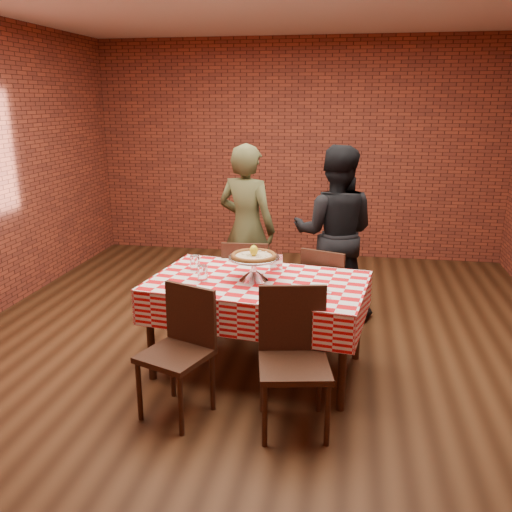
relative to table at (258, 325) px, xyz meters
name	(u,v)px	position (x,y,z in m)	size (l,w,h in m)	color
ground	(260,343)	(-0.06, 0.46, -0.38)	(6.00, 6.00, 0.00)	black
back_wall	(297,150)	(-0.06, 3.46, 1.08)	(5.50, 5.50, 0.00)	maroon
table	(258,325)	(0.00, 0.00, 0.00)	(1.63, 0.98, 0.75)	#341B10
tablecloth	(258,297)	(0.00, 0.00, 0.24)	(1.67, 1.02, 0.28)	red
pizza_stand	(254,268)	(-0.04, 0.01, 0.47)	(0.41, 0.41, 0.18)	silver
pizza	(254,256)	(-0.04, 0.01, 0.57)	(0.35, 0.35, 0.03)	beige
lemon	(254,250)	(-0.04, 0.01, 0.62)	(0.06, 0.06, 0.08)	yellow
water_glass_left	(203,273)	(-0.42, -0.09, 0.44)	(0.08, 0.08, 0.12)	white
water_glass_right	(195,263)	(-0.55, 0.16, 0.44)	(0.08, 0.08, 0.12)	white
side_plate	(319,290)	(0.48, -0.15, 0.39)	(0.15, 0.15, 0.01)	white
sweetener_packet_a	(328,297)	(0.55, -0.29, 0.39)	(0.05, 0.04, 0.01)	white
sweetener_packet_b	(328,293)	(0.55, -0.20, 0.39)	(0.05, 0.04, 0.01)	white
condiment_caddy	(276,261)	(0.10, 0.29, 0.45)	(0.10, 0.08, 0.14)	silver
chair_near_left	(175,356)	(-0.44, -0.76, 0.07)	(0.41, 0.41, 0.89)	#341B10
chair_near_right	(294,364)	(0.37, -0.78, 0.09)	(0.45, 0.45, 0.93)	#341B10
chair_far_left	(247,285)	(-0.23, 0.75, 0.07)	(0.42, 0.42, 0.90)	#341B10
chair_far_right	(329,293)	(0.53, 0.67, 0.06)	(0.40, 0.40, 0.88)	#341B10
diner_olive	(247,229)	(-0.34, 1.28, 0.48)	(0.62, 0.41, 1.70)	#444526
diner_black	(334,233)	(0.54, 1.25, 0.48)	(0.83, 0.65, 1.70)	black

